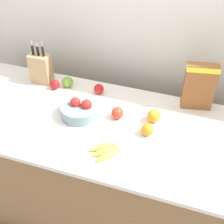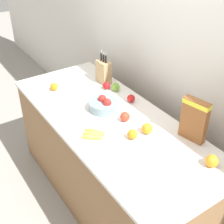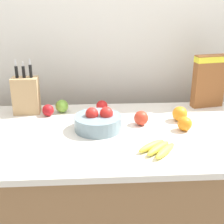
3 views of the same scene
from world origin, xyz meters
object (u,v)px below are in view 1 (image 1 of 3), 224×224
banana_bunch (106,151)px  apple_rear (68,82)px  cereal_box (200,85)px  apple_rightmost (117,113)px  orange_back_center (154,116)px  apple_by_knife_block (99,89)px  apple_front (55,85)px  orange_near_bowl (147,130)px  knife_block (41,68)px  fruit_bowl (80,109)px

banana_bunch → apple_rear: size_ratio=2.55×
cereal_box → apple_rightmost: size_ratio=4.13×
banana_bunch → orange_back_center: 0.41m
apple_by_knife_block → apple_rear: apple_rear is taller
apple_front → apple_rear: bearing=35.0°
cereal_box → apple_rear: 0.93m
orange_near_bowl → cereal_box: bearing=56.1°
knife_block → apple_rear: 0.22m
fruit_bowl → banana_bunch: size_ratio=1.27×
orange_near_bowl → banana_bunch: bearing=-129.4°
apple_by_knife_block → apple_front: apple_by_knife_block is taller
knife_block → orange_near_bowl: knife_block is taller
apple_rear → fruit_bowl: bearing=-51.3°
fruit_bowl → apple_rightmost: (0.24, 0.05, -0.00)m
apple_rightmost → orange_back_center: (0.23, 0.04, 0.00)m
apple_by_knife_block → apple_front: bearing=-171.1°
apple_rightmost → orange_back_center: orange_back_center is taller
knife_block → apple_front: knife_block is taller
apple_by_knife_block → apple_rightmost: 0.30m
orange_back_center → orange_near_bowl: 0.13m
knife_block → apple_by_knife_block: size_ratio=4.65×
fruit_bowl → orange_near_bowl: size_ratio=3.30×
fruit_bowl → apple_by_knife_block: 0.27m
banana_bunch → apple_by_knife_block: size_ratio=2.82×
apple_rear → orange_back_center: (0.68, -0.18, 0.00)m
apple_front → fruit_bowl: bearing=-36.4°
banana_bunch → apple_front: 0.74m
orange_near_bowl → apple_by_knife_block: bearing=144.3°
apple_rear → apple_front: size_ratio=1.13×
knife_block → cereal_box: (1.12, 0.05, 0.07)m
fruit_bowl → orange_back_center: (0.46, 0.09, -0.00)m
cereal_box → orange_near_bowl: 0.46m
banana_bunch → orange_near_bowl: 0.29m
apple_rightmost → orange_near_bowl: size_ratio=1.04×
cereal_box → orange_near_bowl: bearing=-134.5°
apple_rear → apple_rightmost: bearing=-26.0°
fruit_bowl → apple_front: fruit_bowl is taller
apple_rear → orange_near_bowl: (0.67, -0.31, -0.00)m
banana_bunch → apple_by_knife_block: (-0.24, 0.53, 0.02)m
banana_bunch → orange_near_bowl: size_ratio=2.61×
knife_block → fruit_bowl: knife_block is taller
apple_rightmost → banana_bunch: bearing=-83.8°
orange_near_bowl → apple_front: bearing=161.1°
knife_block → apple_rear: (0.21, -0.00, -0.07)m
banana_bunch → apple_front: apple_front is taller
cereal_box → banana_bunch: 0.74m
cereal_box → orange_back_center: 0.36m
knife_block → apple_rightmost: (0.66, -0.22, -0.07)m
banana_bunch → apple_rightmost: size_ratio=2.50×
knife_block → apple_by_knife_block: (0.45, -0.00, -0.08)m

